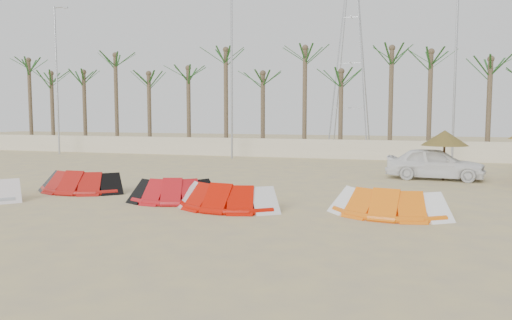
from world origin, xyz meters
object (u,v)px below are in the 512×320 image
(car, at_px, (435,163))
(kite_red_mid, at_px, (177,189))
(kite_orange, at_px, (388,201))
(kite_red_left, at_px, (84,181))
(kite_red_right, at_px, (229,195))
(parasol_left, at_px, (445,138))

(car, bearing_deg, kite_red_mid, 139.16)
(kite_orange, xyz_separation_m, car, (1.73, 9.05, 0.32))
(kite_red_left, relative_size, kite_red_right, 0.97)
(kite_red_left, distance_m, parasol_left, 15.73)
(kite_red_left, bearing_deg, kite_red_right, -13.55)
(kite_orange, bearing_deg, kite_red_left, 173.90)
(kite_red_mid, bearing_deg, car, 44.91)
(kite_orange, distance_m, parasol_left, 9.17)
(kite_red_mid, bearing_deg, parasol_left, 42.88)
(kite_red_right, bearing_deg, parasol_left, 52.23)
(kite_red_right, bearing_deg, car, 54.47)
(parasol_left, xyz_separation_m, car, (-0.37, 0.26, -1.20))
(kite_red_mid, relative_size, parasol_left, 1.45)
(kite_red_right, bearing_deg, kite_red_mid, 164.18)
(kite_red_mid, height_order, kite_red_right, same)
(car, bearing_deg, kite_red_right, 148.72)
(kite_red_mid, bearing_deg, kite_orange, -1.97)
(parasol_left, bearing_deg, car, 145.23)
(kite_red_left, distance_m, kite_red_mid, 4.61)
(parasol_left, distance_m, car, 1.28)
(kite_red_left, relative_size, car, 0.81)
(car, bearing_deg, kite_red_left, 124.60)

